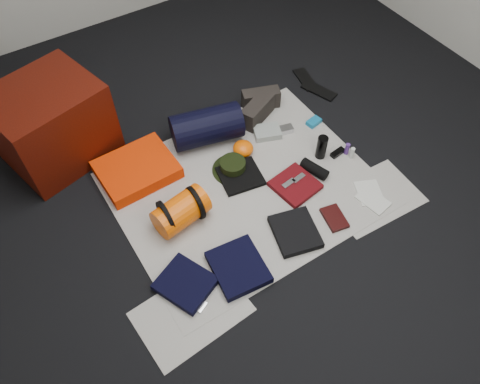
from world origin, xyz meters
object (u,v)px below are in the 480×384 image
navy_duffel (207,127)px  water_bottle (322,147)px  sleeping_pad (137,169)px  red_cabinet (52,124)px  compact_camera (285,130)px  paperback_book (334,218)px  stuff_sack (181,211)px

navy_duffel → water_bottle: bearing=-30.5°
sleeping_pad → red_cabinet: bearing=127.3°
water_bottle → compact_camera: 0.33m
red_cabinet → navy_duffel: 1.00m
red_cabinet → paperback_book: size_ratio=3.61×
red_cabinet → navy_duffel: red_cabinet is taller
water_bottle → paperback_book: water_bottle is taller
water_bottle → paperback_book: 0.52m
water_bottle → compact_camera: water_bottle is taller
red_cabinet → navy_duffel: size_ratio=1.36×
red_cabinet → stuff_sack: bearing=-80.0°
sleeping_pad → navy_duffel: navy_duffel is taller
compact_camera → paperback_book: size_ratio=0.59×
navy_duffel → stuff_sack: bearing=-119.5°
water_bottle → compact_camera: bearing=101.6°
sleeping_pad → compact_camera: (1.05, -0.21, -0.02)m
stuff_sack → compact_camera: size_ratio=3.12×
sleeping_pad → stuff_sack: (0.07, -0.48, 0.05)m
stuff_sack → paperback_book: (0.79, -0.49, -0.08)m
compact_camera → navy_duffel: bearing=170.2°
navy_duffel → paperback_book: (0.32, -1.00, -0.11)m
stuff_sack → paperback_book: bearing=-32.1°
red_cabinet → water_bottle: bearing=-47.9°
stuff_sack → water_bottle: 1.04m
stuff_sack → water_bottle: (1.04, -0.04, -0.01)m
red_cabinet → stuff_sack: red_cabinet is taller
stuff_sack → navy_duffel: 0.69m
water_bottle → stuff_sack: bearing=177.8°
water_bottle → compact_camera: size_ratio=1.67×
stuff_sack → water_bottle: size_ratio=1.87×
red_cabinet → sleeping_pad: size_ratio=1.34×
sleeping_pad → compact_camera: bearing=-11.3°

